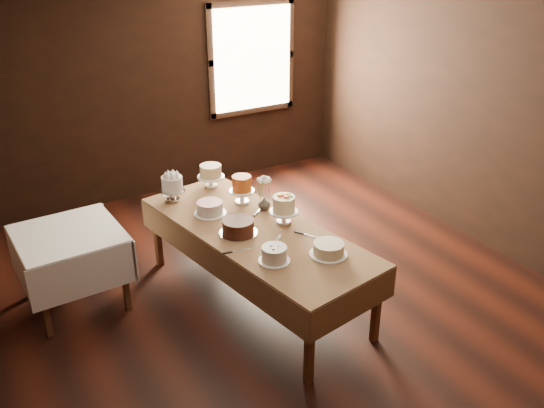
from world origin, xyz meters
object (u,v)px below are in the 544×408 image
Objects in this scene: cake_chocolate at (238,227)px; cake_server_e at (242,250)px; cake_caramel at (242,191)px; flower_vase at (264,204)px; cake_server_c at (230,220)px; cake_swirl at (274,255)px; cake_server_d at (261,209)px; display_table at (255,234)px; cake_speckled at (211,177)px; cake_server_a at (278,239)px; side_table at (69,241)px; cake_lattice at (210,209)px; cake_flowers at (284,211)px; cake_cream at (329,249)px; cake_meringue at (173,189)px; cake_server_b at (312,236)px.

cake_chocolate reaches higher than cake_server_e.
flower_vase is at bearing -66.39° from cake_caramel.
cake_server_c and cake_server_e have the same top height.
cake_swirl is 0.95m from cake_server_d.
cake_speckled reaches higher than display_table.
cake_server_a is at bearing -88.84° from cake_speckled.
cake_swirl is (-0.13, -0.56, 0.12)m from display_table.
display_table reaches higher than side_table.
cake_server_d and cake_server_e have the same top height.
display_table is 1.05m from cake_speckled.
cake_flowers is (0.50, -0.49, 0.06)m from cake_lattice.
cake_server_e is (-0.34, -1.32, -0.10)m from cake_speckled.
cake_cream is at bearing -40.04° from side_table.
cake_cream reaches higher than cake_server_d.
side_table is at bearing 147.59° from cake_server_e.
cake_chocolate is 0.30m from cake_server_e.
cake_server_c reaches higher than display_table.
cake_server_d is at bearing 38.30° from cake_chocolate.
cake_flowers is 2.22× the size of flower_vase.
cake_server_e is at bearing -41.92° from side_table.
cake_server_d is at bearing 58.56° from cake_server_e.
flower_vase is (0.67, -0.62, -0.06)m from cake_meringue.
cake_server_d is 0.06m from flower_vase.
cake_chocolate is 1.59× the size of cake_server_d.
cake_flowers reaches higher than cake_lattice.
cake_server_d is (0.08, -0.23, -0.12)m from cake_caramel.
cake_speckled reaches higher than cake_chocolate.
cake_meringue reaches higher than cake_server_e.
cake_speckled reaches higher than flower_vase.
cake_flowers is 1.12× the size of cake_server_c.
cake_chocolate is at bearing -102.12° from cake_speckled.
cake_meringue is at bearing 71.27° from cake_server_a.
cake_server_a is (0.08, -0.26, 0.06)m from display_table.
side_table is at bearing 55.29° from cake_server_c.
cake_swirl is at bearing -103.48° from display_table.
cake_server_b is (0.30, -1.40, -0.10)m from cake_speckled.
flower_vase is (1.71, -0.47, 0.15)m from side_table.
cake_server_e is (-0.16, -0.54, 0.00)m from cake_server_c.
cake_lattice reaches higher than cake_server_d.
cake_caramel reaches higher than cake_meringue.
cake_chocolate is at bearing -75.57° from cake_meringue.
side_table is at bearing 148.83° from cake_chocolate.
cake_meringue reaches higher than cake_cream.
cake_speckled is at bearing 10.17° from side_table.
flower_vase is (-0.10, 0.66, 0.06)m from cake_server_b.
cake_speckled is (1.50, 0.27, 0.20)m from side_table.
cake_server_c is at bearing -66.28° from cake_meringue.
cake_flowers is 0.33m from cake_server_a.
cake_caramel is at bearing -8.12° from side_table.
cake_swirl is at bearing 164.99° from cake_server_c.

